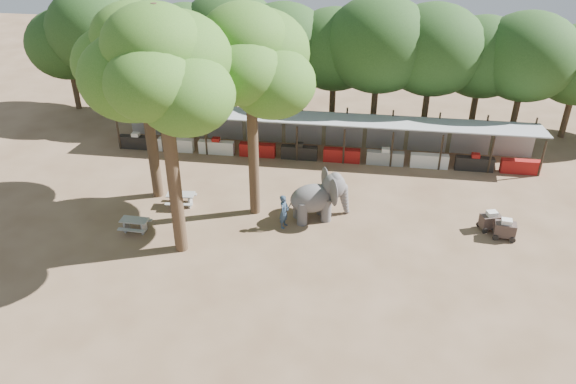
# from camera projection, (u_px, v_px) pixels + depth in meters

# --- Properties ---
(ground) EXTENTS (100.00, 100.00, 0.00)m
(ground) POSITION_uv_depth(u_px,v_px,m) (294.00, 284.00, 25.93)
(ground) COLOR brown
(ground) RESTS_ON ground
(vendor_stalls) EXTENTS (28.00, 2.99, 2.80)m
(vendor_stalls) POSITION_uv_depth(u_px,v_px,m) (322.00, 138.00, 37.19)
(vendor_stalls) COLOR gray
(vendor_stalls) RESTS_ON ground
(yard_tree_left) EXTENTS (7.10, 6.90, 11.02)m
(yard_tree_left) POSITION_uv_depth(u_px,v_px,m) (139.00, 57.00, 29.11)
(yard_tree_left) COLOR #332316
(yard_tree_left) RESTS_ON ground
(yard_tree_center) EXTENTS (7.10, 6.90, 12.04)m
(yard_tree_center) POSITION_uv_depth(u_px,v_px,m) (160.00, 70.00, 23.95)
(yard_tree_center) COLOR #332316
(yard_tree_center) RESTS_ON ground
(yard_tree_back) EXTENTS (7.10, 6.90, 11.36)m
(yard_tree_back) POSITION_uv_depth(u_px,v_px,m) (248.00, 61.00, 27.34)
(yard_tree_back) COLOR #332316
(yard_tree_back) RESTS_ON ground
(backdrop_trees) EXTENTS (46.46, 5.95, 8.33)m
(backdrop_trees) POSITION_uv_depth(u_px,v_px,m) (331.00, 51.00, 39.45)
(backdrop_trees) COLOR #332316
(backdrop_trees) RESTS_ON ground
(elephant) EXTENTS (3.54, 2.78, 2.65)m
(elephant) POSITION_uv_depth(u_px,v_px,m) (320.00, 197.00, 30.26)
(elephant) COLOR #484545
(elephant) RESTS_ON ground
(handler) EXTENTS (0.61, 0.78, 1.91)m
(handler) POSITION_uv_depth(u_px,v_px,m) (284.00, 211.00, 29.65)
(handler) COLOR #26384C
(handler) RESTS_ON ground
(picnic_table_near) EXTENTS (1.48, 1.34, 0.72)m
(picnic_table_near) POSITION_uv_depth(u_px,v_px,m) (135.00, 224.00, 29.51)
(picnic_table_near) COLOR gray
(picnic_table_near) RESTS_ON ground
(picnic_table_far) EXTENTS (1.65, 1.51, 0.78)m
(picnic_table_far) POSITION_uv_depth(u_px,v_px,m) (181.00, 198.00, 31.73)
(picnic_table_far) COLOR gray
(picnic_table_far) RESTS_ON ground
(cart_front) EXTENTS (1.24, 0.90, 1.13)m
(cart_front) POSITION_uv_depth(u_px,v_px,m) (505.00, 229.00, 28.92)
(cart_front) COLOR #322521
(cart_front) RESTS_ON ground
(cart_back) EXTENTS (1.31, 1.06, 1.11)m
(cart_back) POSITION_uv_depth(u_px,v_px,m) (490.00, 221.00, 29.62)
(cart_back) COLOR #322521
(cart_back) RESTS_ON ground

